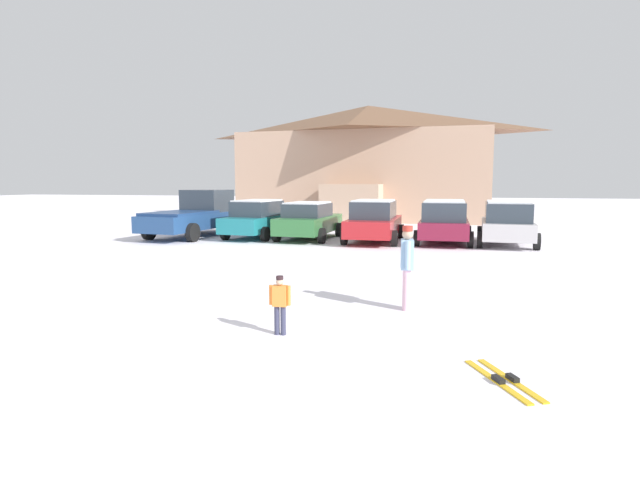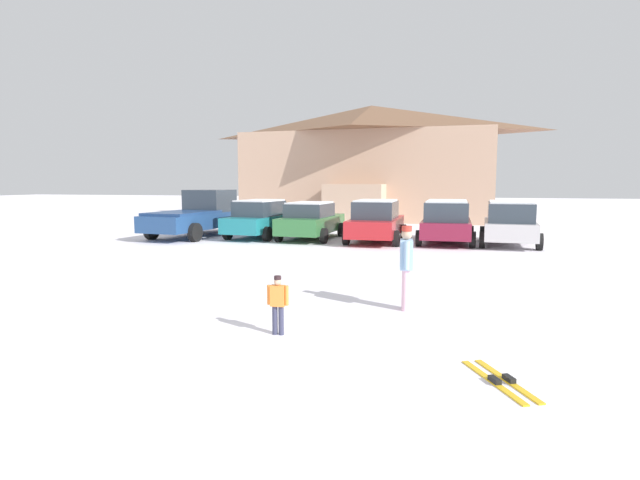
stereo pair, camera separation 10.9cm
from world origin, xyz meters
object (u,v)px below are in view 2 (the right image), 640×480
(parked_green_coupe, at_px, (311,220))
(pair_of_skis, at_px, (500,380))
(ski_lodge, at_px, (371,162))
(skier_adult_in_blue_parka, at_px, (406,263))
(skier_child_in_orange_jacket, at_px, (278,302))
(parked_silver_wagon, at_px, (510,222))
(pickup_truck, at_px, (199,215))
(parked_red_sedan, at_px, (376,221))
(parked_teal_hatchback, at_px, (261,218))
(parked_maroon_van, at_px, (446,220))

(parked_green_coupe, height_order, pair_of_skis, parked_green_coupe)
(ski_lodge, xyz_separation_m, skier_adult_in_blue_parka, (4.62, -25.18, -2.99))
(ski_lodge, bearing_deg, skier_child_in_orange_jacket, -84.32)
(ski_lodge, bearing_deg, parked_silver_wagon, -60.82)
(skier_adult_in_blue_parka, bearing_deg, skier_child_in_orange_jacket, -131.22)
(parked_green_coupe, distance_m, pickup_truck, 5.43)
(parked_silver_wagon, height_order, pickup_truck, pickup_truck)
(skier_adult_in_blue_parka, xyz_separation_m, pair_of_skis, (1.48, -3.33, -0.92))
(parked_red_sedan, distance_m, skier_child_in_orange_jacket, 13.30)
(skier_adult_in_blue_parka, bearing_deg, parked_teal_hatchback, 123.05)
(parked_green_coupe, height_order, parked_red_sedan, parked_red_sedan)
(parked_red_sedan, distance_m, pickup_truck, 8.37)
(parked_green_coupe, bearing_deg, skier_adult_in_blue_parka, -65.80)
(skier_adult_in_blue_parka, relative_size, pair_of_skis, 1.18)
(parked_green_coupe, xyz_separation_m, parked_red_sedan, (2.94, -0.28, 0.05))
(parked_green_coupe, xyz_separation_m, pickup_truck, (-5.43, -0.02, 0.16))
(ski_lodge, relative_size, skier_adult_in_blue_parka, 10.28)
(parked_red_sedan, bearing_deg, parked_teal_hatchback, 175.23)
(ski_lodge, distance_m, parked_green_coupe, 14.13)
(parked_red_sedan, bearing_deg, parked_green_coupe, 174.62)
(parked_red_sedan, relative_size, parked_silver_wagon, 1.12)
(parked_red_sedan, distance_m, parked_silver_wagon, 5.32)
(parked_green_coupe, xyz_separation_m, parked_maroon_van, (5.81, -0.04, 0.11))
(parked_red_sedan, height_order, skier_adult_in_blue_parka, parked_red_sedan)
(parked_green_coupe, height_order, skier_adult_in_blue_parka, skier_adult_in_blue_parka)
(parked_silver_wagon, relative_size, pickup_truck, 0.68)
(ski_lodge, height_order, pair_of_skis, ski_lodge)
(parked_silver_wagon, bearing_deg, pickup_truck, 179.64)
(parked_teal_hatchback, height_order, skier_adult_in_blue_parka, parked_teal_hatchback)
(parked_green_coupe, bearing_deg, parked_red_sedan, -5.38)
(pickup_truck, distance_m, pair_of_skis, 19.04)
(parked_teal_hatchback, relative_size, skier_child_in_orange_jacket, 4.91)
(skier_adult_in_blue_parka, bearing_deg, pair_of_skis, -66.11)
(parked_green_coupe, bearing_deg, pair_of_skis, -65.87)
(ski_lodge, bearing_deg, skier_adult_in_blue_parka, -79.60)
(parked_teal_hatchback, bearing_deg, pickup_truck, -176.48)
(parked_red_sedan, distance_m, pair_of_skis, 14.94)
(pair_of_skis, bearing_deg, skier_child_in_orange_jacket, 161.01)
(parked_teal_hatchback, relative_size, parked_silver_wagon, 1.16)
(parked_red_sedan, distance_m, skier_adult_in_blue_parka, 11.34)
(ski_lodge, xyz_separation_m, skier_child_in_orange_jacket, (2.72, -27.35, -3.37))
(parked_red_sedan, relative_size, skier_child_in_orange_jacket, 4.75)
(ski_lodge, height_order, parked_teal_hatchback, ski_lodge)
(parked_green_coupe, xyz_separation_m, skier_child_in_orange_jacket, (3.22, -13.57, -0.28))
(parked_green_coupe, relative_size, pair_of_skis, 3.22)
(pickup_truck, height_order, skier_adult_in_blue_parka, pickup_truck)
(parked_green_coupe, distance_m, parked_silver_wagon, 8.25)
(parked_silver_wagon, xyz_separation_m, skier_adult_in_blue_parka, (-3.13, -11.30, -0.00))
(skier_child_in_orange_jacket, bearing_deg, parked_teal_hatchback, 112.27)
(pickup_truck, bearing_deg, parked_teal_hatchback, 3.52)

